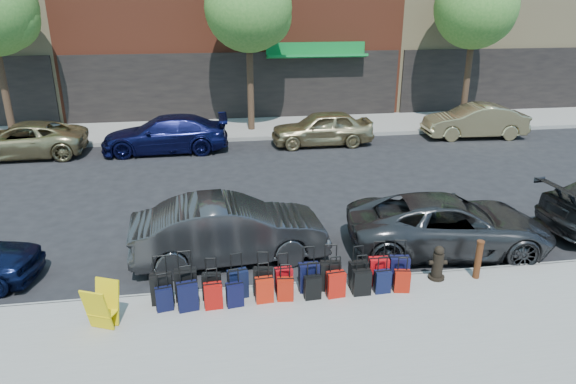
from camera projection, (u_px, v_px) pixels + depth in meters
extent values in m
plane|color=black|center=(262.00, 210.00, 15.27)|extent=(120.00, 120.00, 0.00)
cube|color=gray|center=(298.00, 345.00, 9.24)|extent=(60.00, 4.00, 0.15)
cube|color=gray|center=(240.00, 128.00, 24.49)|extent=(60.00, 4.00, 0.15)
cube|color=gray|center=(283.00, 287.00, 11.11)|extent=(60.00, 0.08, 0.15)
cube|color=gray|center=(243.00, 139.00, 22.62)|extent=(60.00, 0.08, 0.15)
cube|color=black|center=(237.00, 88.00, 25.71)|extent=(16.66, 0.15, 3.40)
cube|color=#0C6F2B|center=(317.00, 56.00, 25.41)|extent=(5.00, 0.91, 0.27)
cube|color=#0C6F2B|center=(316.00, 48.00, 25.57)|extent=(5.00, 0.10, 0.60)
cube|color=black|center=(531.00, 80.00, 27.95)|extent=(14.70, 0.15, 3.40)
cylinder|color=black|center=(3.00, 83.00, 21.75)|extent=(0.30, 0.30, 4.80)
sphere|color=#377828|center=(6.00, 18.00, 20.91)|extent=(2.58, 2.58, 2.58)
cylinder|color=black|center=(250.00, 77.00, 23.22)|extent=(0.30, 0.30, 4.80)
sphere|color=#377828|center=(248.00, 8.00, 22.16)|extent=(3.80, 3.80, 3.80)
sphere|color=#377828|center=(262.00, 17.00, 22.38)|extent=(2.58, 2.58, 2.58)
cylinder|color=black|center=(468.00, 72.00, 24.68)|extent=(0.30, 0.30, 4.80)
sphere|color=#377828|center=(476.00, 7.00, 23.63)|extent=(3.80, 3.80, 3.80)
sphere|color=#377828|center=(487.00, 16.00, 23.85)|extent=(2.58, 2.58, 2.58)
cube|color=black|center=(162.00, 289.00, 10.29)|extent=(0.44, 0.26, 0.64)
cylinder|color=black|center=(159.00, 258.00, 10.04)|extent=(0.24, 0.04, 0.03)
cube|color=black|center=(186.00, 285.00, 10.41)|extent=(0.45, 0.26, 0.66)
cylinder|color=black|center=(184.00, 253.00, 10.16)|extent=(0.25, 0.04, 0.03)
cube|color=black|center=(212.00, 286.00, 10.45)|extent=(0.40, 0.25, 0.56)
cylinder|color=black|center=(210.00, 260.00, 10.23)|extent=(0.21, 0.06, 0.03)
cube|color=black|center=(238.00, 284.00, 10.50)|extent=(0.44, 0.30, 0.61)
cylinder|color=black|center=(237.00, 255.00, 10.27)|extent=(0.23, 0.08, 0.03)
cube|color=black|center=(263.00, 281.00, 10.60)|extent=(0.42, 0.28, 0.59)
cylinder|color=black|center=(263.00, 254.00, 10.37)|extent=(0.22, 0.07, 0.03)
cube|color=#9A090F|center=(284.00, 280.00, 10.70)|extent=(0.37, 0.22, 0.54)
cylinder|color=black|center=(284.00, 255.00, 10.49)|extent=(0.20, 0.05, 0.03)
cube|color=black|center=(309.00, 277.00, 10.72)|extent=(0.42, 0.24, 0.63)
cylinder|color=black|center=(309.00, 248.00, 10.48)|extent=(0.23, 0.04, 0.03)
cube|color=black|center=(330.00, 276.00, 10.76)|extent=(0.45, 0.29, 0.64)
cylinder|color=black|center=(331.00, 247.00, 10.52)|extent=(0.24, 0.07, 0.03)
cube|color=black|center=(358.00, 274.00, 10.88)|extent=(0.41, 0.25, 0.58)
cylinder|color=black|center=(360.00, 248.00, 10.66)|extent=(0.22, 0.06, 0.03)
cube|color=#AF0B0F|center=(378.00, 271.00, 10.97)|extent=(0.43, 0.25, 0.62)
cylinder|color=black|center=(380.00, 243.00, 10.73)|extent=(0.23, 0.05, 0.03)
cube|color=black|center=(399.00, 270.00, 11.01)|extent=(0.45, 0.29, 0.62)
cylinder|color=black|center=(401.00, 242.00, 10.77)|extent=(0.23, 0.07, 0.03)
cube|color=black|center=(164.00, 299.00, 10.08)|extent=(0.36, 0.25, 0.48)
cylinder|color=black|center=(162.00, 275.00, 9.89)|extent=(0.19, 0.07, 0.03)
cube|color=black|center=(188.00, 296.00, 10.08)|extent=(0.43, 0.29, 0.58)
cylinder|color=black|center=(185.00, 268.00, 9.85)|extent=(0.22, 0.07, 0.03)
cube|color=#9A0E09|center=(213.00, 296.00, 10.14)|extent=(0.37, 0.23, 0.53)
cylinder|color=black|center=(212.00, 270.00, 9.94)|extent=(0.20, 0.05, 0.03)
cube|color=black|center=(235.00, 295.00, 10.22)|extent=(0.36, 0.24, 0.49)
cylinder|color=black|center=(234.00, 271.00, 10.02)|extent=(0.19, 0.06, 0.03)
cube|color=#AF1D0B|center=(264.00, 290.00, 10.35)|extent=(0.37, 0.23, 0.53)
cylinder|color=black|center=(264.00, 265.00, 10.15)|extent=(0.20, 0.05, 0.03)
cube|color=#9C190A|center=(285.00, 289.00, 10.41)|extent=(0.35, 0.23, 0.49)
cylinder|color=black|center=(285.00, 266.00, 10.23)|extent=(0.19, 0.05, 0.03)
cube|color=black|center=(313.00, 287.00, 10.47)|extent=(0.35, 0.22, 0.50)
cylinder|color=black|center=(313.00, 264.00, 10.28)|extent=(0.19, 0.04, 0.03)
cube|color=#A8140A|center=(336.00, 284.00, 10.53)|extent=(0.39, 0.25, 0.55)
cylinder|color=black|center=(337.00, 259.00, 10.32)|extent=(0.21, 0.05, 0.03)
cube|color=black|center=(362.00, 282.00, 10.61)|extent=(0.37, 0.22, 0.54)
cylinder|color=black|center=(363.00, 257.00, 10.40)|extent=(0.21, 0.04, 0.03)
cube|color=black|center=(382.00, 281.00, 10.69)|extent=(0.34, 0.21, 0.49)
cylinder|color=black|center=(384.00, 259.00, 10.50)|extent=(0.19, 0.04, 0.03)
cube|color=#981709|center=(402.00, 281.00, 10.72)|extent=(0.35, 0.24, 0.47)
cylinder|color=black|center=(404.00, 259.00, 10.54)|extent=(0.18, 0.06, 0.03)
cylinder|color=black|center=(436.00, 277.00, 11.28)|extent=(0.35, 0.35, 0.06)
cylinder|color=black|center=(438.00, 265.00, 11.18)|extent=(0.24, 0.24, 0.55)
sphere|color=black|center=(439.00, 251.00, 11.05)|extent=(0.22, 0.22, 0.22)
cylinder|color=black|center=(438.00, 262.00, 11.16)|extent=(0.40, 0.14, 0.10)
cylinder|color=#38190C|center=(478.00, 260.00, 11.17)|extent=(0.15, 0.15, 0.87)
cylinder|color=#38190C|center=(481.00, 242.00, 11.02)|extent=(0.16, 0.16, 0.04)
cube|color=#DABC0C|center=(97.00, 311.00, 9.35)|extent=(0.54, 0.40, 0.88)
cube|color=#DABC0C|center=(107.00, 301.00, 9.64)|extent=(0.54, 0.40, 0.88)
cube|color=#DABC0C|center=(103.00, 312.00, 9.54)|extent=(0.58, 0.49, 0.02)
imported|color=#333336|center=(230.00, 230.00, 12.20)|extent=(4.73, 1.94, 1.52)
imported|color=#363639|center=(449.00, 224.00, 12.68)|extent=(5.21, 2.88, 1.38)
imported|color=#9A8B5E|center=(22.00, 140.00, 20.18)|extent=(4.91, 2.34, 1.35)
imported|color=#0D103D|center=(165.00, 134.00, 20.83)|extent=(5.06, 2.06, 1.47)
imported|color=tan|center=(322.00, 128.00, 21.81)|extent=(4.30, 1.74, 1.46)
imported|color=tan|center=(475.00, 121.00, 22.98)|extent=(4.59, 1.87, 1.48)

